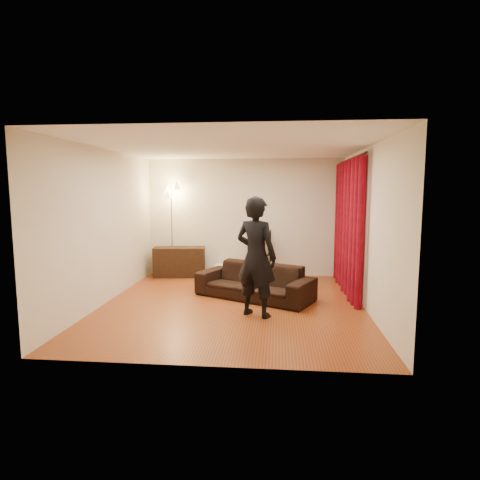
# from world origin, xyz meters

# --- Properties ---
(floor) EXTENTS (5.00, 5.00, 0.00)m
(floor) POSITION_xyz_m (0.00, 0.00, 0.00)
(floor) COLOR #9C4019
(floor) RESTS_ON ground
(ceiling) EXTENTS (5.00, 5.00, 0.00)m
(ceiling) POSITION_xyz_m (0.00, 0.00, 2.70)
(ceiling) COLOR white
(ceiling) RESTS_ON ground
(wall_back) EXTENTS (5.00, 0.00, 5.00)m
(wall_back) POSITION_xyz_m (0.00, 2.50, 1.35)
(wall_back) COLOR beige
(wall_back) RESTS_ON ground
(wall_front) EXTENTS (5.00, 0.00, 5.00)m
(wall_front) POSITION_xyz_m (0.00, -2.50, 1.35)
(wall_front) COLOR beige
(wall_front) RESTS_ON ground
(wall_left) EXTENTS (0.00, 5.00, 5.00)m
(wall_left) POSITION_xyz_m (-2.25, 0.00, 1.35)
(wall_left) COLOR beige
(wall_left) RESTS_ON ground
(wall_right) EXTENTS (0.00, 5.00, 5.00)m
(wall_right) POSITION_xyz_m (2.25, 0.00, 1.35)
(wall_right) COLOR beige
(wall_right) RESTS_ON ground
(curtain_rod) EXTENTS (0.04, 2.65, 0.04)m
(curtain_rod) POSITION_xyz_m (2.15, 1.12, 2.58)
(curtain_rod) COLOR black
(curtain_rod) RESTS_ON wall_right
(curtain) EXTENTS (0.22, 2.65, 2.55)m
(curtain) POSITION_xyz_m (2.13, 1.12, 1.28)
(curtain) COLOR maroon
(curtain) RESTS_ON ground
(sofa) EXTENTS (2.30, 1.71, 0.63)m
(sofa) POSITION_xyz_m (0.35, 0.44, 0.31)
(sofa) COLOR black
(sofa) RESTS_ON ground
(person) EXTENTS (0.82, 0.72, 1.90)m
(person) POSITION_xyz_m (0.44, -0.59, 0.95)
(person) COLOR black
(person) RESTS_ON ground
(media_cabinet) EXTENTS (1.21, 0.58, 0.68)m
(media_cabinet) POSITION_xyz_m (-1.48, 2.16, 0.34)
(media_cabinet) COLOR black
(media_cabinet) RESTS_ON ground
(storage_boxes) EXTENTS (0.37, 0.32, 0.27)m
(storage_boxes) POSITION_xyz_m (-0.51, 2.31, 0.13)
(storage_boxes) COLOR silver
(storage_boxes) RESTS_ON ground
(wire_shelf) EXTENTS (0.52, 0.38, 1.09)m
(wire_shelf) POSITION_xyz_m (0.36, 2.19, 0.55)
(wire_shelf) COLOR black
(wire_shelf) RESTS_ON ground
(floor_lamp) EXTENTS (0.47, 0.47, 2.11)m
(floor_lamp) POSITION_xyz_m (-1.66, 2.22, 1.06)
(floor_lamp) COLOR silver
(floor_lamp) RESTS_ON ground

